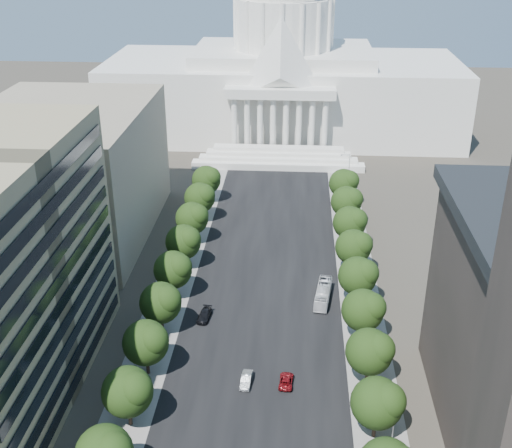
% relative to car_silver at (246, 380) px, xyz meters
% --- Properties ---
extents(road_asphalt, '(30.00, 260.00, 0.01)m').
position_rel_car_silver_xyz_m(road_asphalt, '(1.50, 43.55, -0.76)').
color(road_asphalt, black).
rests_on(road_asphalt, ground).
extents(sidewalk_left, '(8.00, 260.00, 0.02)m').
position_rel_car_silver_xyz_m(sidewalk_left, '(-17.50, 43.55, -0.76)').
color(sidewalk_left, gray).
rests_on(sidewalk_left, ground).
extents(sidewalk_right, '(8.00, 260.00, 0.02)m').
position_rel_car_silver_xyz_m(sidewalk_right, '(20.50, 43.55, -0.76)').
color(sidewalk_right, gray).
rests_on(sidewalk_right, ground).
extents(capitol, '(120.00, 56.00, 73.00)m').
position_rel_car_silver_xyz_m(capitol, '(1.50, 138.44, 19.25)').
color(capitol, white).
rests_on(capitol, ground).
extents(office_block_left_far, '(38.00, 52.00, 30.00)m').
position_rel_car_silver_xyz_m(office_block_left_far, '(-46.50, 53.55, 14.24)').
color(office_block_left_far, gray).
rests_on(office_block_left_far, ground).
extents(tree_l_c, '(7.79, 7.60, 9.97)m').
position_rel_car_silver_xyz_m(tree_l_c, '(-16.16, -10.64, 5.69)').
color(tree_l_c, '#33261C').
rests_on(tree_l_c, ground).
extents(tree_l_d, '(7.79, 7.60, 9.97)m').
position_rel_car_silver_xyz_m(tree_l_d, '(-16.16, 1.36, 5.69)').
color(tree_l_d, '#33261C').
rests_on(tree_l_d, ground).
extents(tree_l_e, '(7.79, 7.60, 9.97)m').
position_rel_car_silver_xyz_m(tree_l_e, '(-16.16, 13.36, 5.69)').
color(tree_l_e, '#33261C').
rests_on(tree_l_e, ground).
extents(tree_l_f, '(7.79, 7.60, 9.97)m').
position_rel_car_silver_xyz_m(tree_l_f, '(-16.16, 25.36, 5.69)').
color(tree_l_f, '#33261C').
rests_on(tree_l_f, ground).
extents(tree_l_g, '(7.79, 7.60, 9.97)m').
position_rel_car_silver_xyz_m(tree_l_g, '(-16.16, 37.36, 5.69)').
color(tree_l_g, '#33261C').
rests_on(tree_l_g, ground).
extents(tree_l_h, '(7.79, 7.60, 9.97)m').
position_rel_car_silver_xyz_m(tree_l_h, '(-16.16, 49.36, 5.69)').
color(tree_l_h, '#33261C').
rests_on(tree_l_h, ground).
extents(tree_l_i, '(7.79, 7.60, 9.97)m').
position_rel_car_silver_xyz_m(tree_l_i, '(-16.16, 61.36, 5.69)').
color(tree_l_i, '#33261C').
rests_on(tree_l_i, ground).
extents(tree_l_j, '(7.79, 7.60, 9.97)m').
position_rel_car_silver_xyz_m(tree_l_j, '(-16.16, 73.36, 5.69)').
color(tree_l_j, '#33261C').
rests_on(tree_l_j, ground).
extents(tree_r_c, '(7.79, 7.60, 9.97)m').
position_rel_car_silver_xyz_m(tree_r_c, '(19.84, -10.64, 5.69)').
color(tree_r_c, '#33261C').
rests_on(tree_r_c, ground).
extents(tree_r_d, '(7.79, 7.60, 9.97)m').
position_rel_car_silver_xyz_m(tree_r_d, '(19.84, 1.36, 5.69)').
color(tree_r_d, '#33261C').
rests_on(tree_r_d, ground).
extents(tree_r_e, '(7.79, 7.60, 9.97)m').
position_rel_car_silver_xyz_m(tree_r_e, '(19.84, 13.36, 5.69)').
color(tree_r_e, '#33261C').
rests_on(tree_r_e, ground).
extents(tree_r_f, '(7.79, 7.60, 9.97)m').
position_rel_car_silver_xyz_m(tree_r_f, '(19.84, 25.36, 5.69)').
color(tree_r_f, '#33261C').
rests_on(tree_r_f, ground).
extents(tree_r_g, '(7.79, 7.60, 9.97)m').
position_rel_car_silver_xyz_m(tree_r_g, '(19.84, 37.36, 5.69)').
color(tree_r_g, '#33261C').
rests_on(tree_r_g, ground).
extents(tree_r_h, '(7.79, 7.60, 9.97)m').
position_rel_car_silver_xyz_m(tree_r_h, '(19.84, 49.36, 5.69)').
color(tree_r_h, '#33261C').
rests_on(tree_r_h, ground).
extents(tree_r_i, '(7.79, 7.60, 9.97)m').
position_rel_car_silver_xyz_m(tree_r_i, '(19.84, 61.36, 5.69)').
color(tree_r_i, '#33261C').
rests_on(tree_r_i, ground).
extents(tree_r_j, '(7.79, 7.60, 9.97)m').
position_rel_car_silver_xyz_m(tree_r_j, '(19.84, 73.36, 5.69)').
color(tree_r_j, '#33261C').
rests_on(tree_r_j, ground).
extents(streetlight_b, '(2.61, 0.44, 9.00)m').
position_rel_car_silver_xyz_m(streetlight_b, '(21.40, -11.45, 5.06)').
color(streetlight_b, gray).
rests_on(streetlight_b, ground).
extents(streetlight_c, '(2.61, 0.44, 9.00)m').
position_rel_car_silver_xyz_m(streetlight_c, '(21.40, 13.55, 5.06)').
color(streetlight_c, gray).
rests_on(streetlight_c, ground).
extents(streetlight_d, '(2.61, 0.44, 9.00)m').
position_rel_car_silver_xyz_m(streetlight_d, '(21.40, 38.55, 5.06)').
color(streetlight_d, gray).
rests_on(streetlight_d, ground).
extents(streetlight_e, '(2.61, 0.44, 9.00)m').
position_rel_car_silver_xyz_m(streetlight_e, '(21.40, 63.55, 5.06)').
color(streetlight_e, gray).
rests_on(streetlight_e, ground).
extents(streetlight_f, '(2.61, 0.44, 9.00)m').
position_rel_car_silver_xyz_m(streetlight_f, '(21.40, 88.55, 5.06)').
color(streetlight_f, gray).
rests_on(streetlight_f, ground).
extents(car_silver, '(1.91, 4.70, 1.52)m').
position_rel_car_silver_xyz_m(car_silver, '(0.00, 0.00, 0.00)').
color(car_silver, '#AAAEB2').
rests_on(car_silver, ground).
extents(car_red, '(2.46, 4.86, 1.32)m').
position_rel_car_silver_xyz_m(car_red, '(6.46, 0.31, -0.10)').
color(car_red, maroon).
rests_on(car_red, ground).
extents(car_dark_b, '(2.65, 5.36, 1.50)m').
position_rel_car_silver_xyz_m(car_dark_b, '(-9.39, 18.13, -0.01)').
color(car_dark_b, black).
rests_on(car_dark_b, ground).
extents(city_bus, '(3.93, 10.94, 2.98)m').
position_rel_car_silver_xyz_m(city_bus, '(13.11, 26.23, 0.73)').
color(city_bus, white).
rests_on(city_bus, ground).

